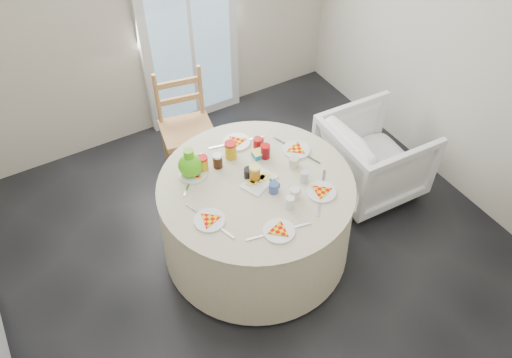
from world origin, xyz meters
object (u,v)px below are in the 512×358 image
wooden_chair (188,132)px  green_pitcher (190,163)px  table (256,217)px  armchair (374,155)px

wooden_chair → green_pitcher: 0.93m
table → green_pitcher: size_ratio=6.41×
table → armchair: (1.25, 0.08, 0.02)m
wooden_chair → armchair: size_ratio=1.25×
wooden_chair → green_pitcher: size_ratio=4.37×
wooden_chair → table: bearing=-76.1°
armchair → table: bearing=96.3°
table → green_pitcher: bearing=138.4°
table → armchair: 1.25m
wooden_chair → green_pitcher: (-0.30, -0.78, 0.40)m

